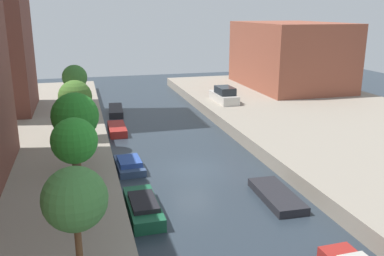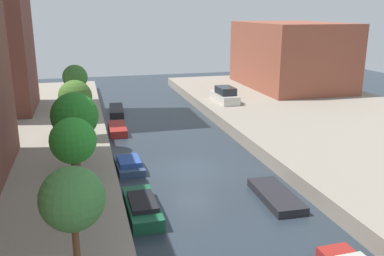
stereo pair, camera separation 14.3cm
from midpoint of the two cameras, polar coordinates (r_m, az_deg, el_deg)
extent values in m
plane|color=#28333D|center=(27.40, -0.05, -5.79)|extent=(84.00, 84.00, 0.00)
cube|color=brown|center=(52.56, 13.09, 9.69)|extent=(10.00, 14.86, 7.70)
cylinder|color=brown|center=(14.95, -15.39, -16.34)|extent=(0.23, 0.23, 2.55)
sphere|color=#427F3C|center=(14.00, -16.00, -9.31)|extent=(2.12, 2.12, 2.12)
cylinder|color=brown|center=(19.45, -15.51, -7.84)|extent=(0.35, 0.35, 2.96)
sphere|color=#2A8A2A|center=(18.71, -16.00, -1.68)|extent=(2.02, 2.02, 2.02)
cylinder|color=brown|center=(25.33, -15.50, -3.03)|extent=(0.28, 0.28, 2.31)
sphere|color=#257B24|center=(24.76, -15.85, 1.58)|extent=(2.71, 2.71, 2.71)
cylinder|color=brown|center=(31.33, -15.54, 0.57)|extent=(0.23, 0.23, 2.32)
sphere|color=#416D28|center=(30.89, -15.81, 4.13)|extent=(2.37, 2.37, 2.37)
cylinder|color=brown|center=(36.66, -15.60, 3.28)|extent=(0.30, 0.30, 2.99)
sphere|color=#366E2C|center=(36.27, -15.85, 6.70)|extent=(2.06, 2.06, 2.06)
cube|color=beige|center=(43.00, 4.27, 4.16)|extent=(1.82, 4.58, 0.87)
cube|color=#1E2328|center=(42.52, 4.44, 5.13)|extent=(1.57, 2.53, 0.74)
cube|color=#195638|center=(21.90, -6.88, -10.80)|extent=(1.58, 4.37, 0.65)
cube|color=black|center=(21.53, -6.85, -9.97)|extent=(1.33, 2.41, 0.24)
cube|color=#33476B|center=(27.90, -8.74, -5.08)|extent=(1.78, 3.63, 0.45)
cube|color=#2D4C9E|center=(27.52, -8.71, -4.51)|extent=(1.48, 2.02, 0.33)
cube|color=maroon|center=(36.09, -10.31, -0.16)|extent=(1.42, 3.84, 0.63)
cube|color=#232328|center=(42.83, -10.47, 2.36)|extent=(1.63, 4.67, 0.63)
cube|color=#232328|center=(23.75, 11.31, -9.06)|extent=(1.83, 4.45, 0.45)
camera|label=1|loc=(0.07, -90.13, -0.04)|focal=39.03mm
camera|label=2|loc=(0.07, 89.87, 0.04)|focal=39.03mm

